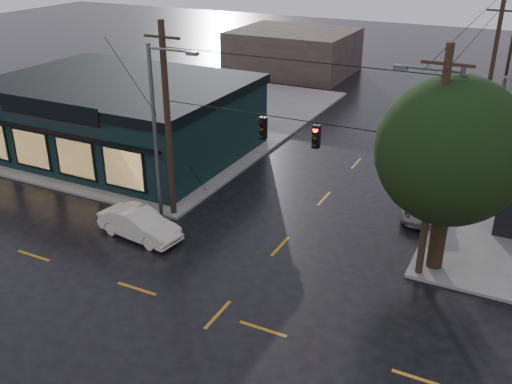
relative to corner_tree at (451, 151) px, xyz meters
The scene contains 14 objects.
ground_plane 11.61m from the corner_tree, 133.68° to the right, with size 160.00×160.00×0.00m, color black.
sidewalk_nw 30.34m from the corner_tree, 154.86° to the left, with size 28.00×28.00×0.15m, color slate.
pizza_shop 22.92m from the corner_tree, 165.69° to the left, with size 16.30×12.34×4.90m.
corner_tree is the anchor object (origin of this frame).
utility_pole_nw 14.66m from the corner_tree, behind, with size 2.00×0.32×10.15m, color black, non-canonical shape.
utility_pole_ne 5.74m from the corner_tree, 121.04° to the right, with size 2.00×0.32×10.15m, color black, non-canonical shape.
utility_pole_far_a 21.44m from the corner_tree, 91.39° to the left, with size 2.00×0.32×9.65m, color black, non-canonical shape.
utility_pole_far_b 41.06m from the corner_tree, 90.70° to the left, with size 2.00×0.32×9.15m, color black, non-canonical shape.
span_signal_assembly 6.95m from the corner_tree, behind, with size 13.00×0.48×1.23m.
streetlight_nw 14.99m from the corner_tree, behind, with size 5.40×0.30×9.15m, color #5C5F60, non-canonical shape.
streetlight_ne 5.66m from the corner_tree, 90.00° to the right, with size 5.40×0.30×9.15m, color #5C5F60, non-canonical shape.
bg_building_west 38.99m from the corner_tree, 122.73° to the left, with size 12.00×10.00×4.40m, color #3E312D.
sedan_cream 14.91m from the corner_tree, 165.13° to the right, with size 1.55×4.43×1.46m, color silver.
suv_silver 7.45m from the corner_tree, 107.90° to the left, with size 2.07×4.48×1.24m, color gray.
Camera 1 is at (9.68, -15.86, 13.97)m, focal length 40.00 mm.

